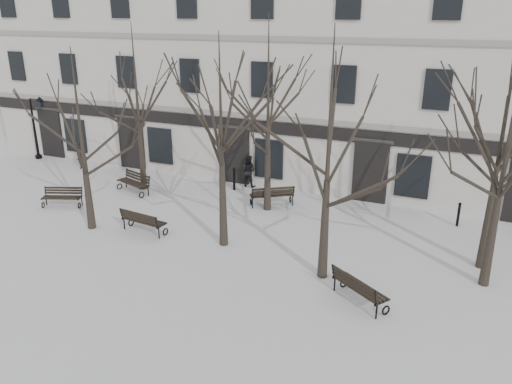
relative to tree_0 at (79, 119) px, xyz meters
The scene contains 19 objects.
ground 7.86m from the tree_0, ahead, with size 100.00×100.00×0.00m, color silver.
building 14.27m from the tree_0, 63.29° to the left, with size 40.40×10.20×11.40m.
tree_0 is the anchor object (origin of this frame).
tree_1 5.81m from the tree_0, ahead, with size 5.53×5.53×7.90m.
tree_2 9.95m from the tree_0, ahead, with size 5.73×5.73×8.18m.
tree_3 15.06m from the tree_0, ahead, with size 5.18×5.18×7.40m.
tree_4 5.05m from the tree_0, 100.52° to the left, with size 5.64×5.64×8.06m.
tree_5 7.66m from the tree_0, 39.32° to the left, with size 5.92×5.92×8.46m.
tree_6 15.14m from the tree_0, 10.78° to the left, with size 5.61×5.61×8.01m.
bench_0 5.19m from the tree_0, 154.03° to the left, with size 1.86×1.24×0.89m.
bench_1 4.64m from the tree_0, 11.29° to the left, with size 2.02×0.93×0.99m.
bench_2 12.16m from the tree_0, ahead, with size 1.99×1.67×0.99m.
bench_3 5.98m from the tree_0, 103.23° to the left, with size 2.07×1.29×0.99m.
bench_4 8.93m from the tree_0, 41.81° to the left, with size 2.02×1.70×1.01m.
lamp_post 12.31m from the tree_0, 144.83° to the left, with size 1.19×0.44×3.80m.
bollard_a 8.39m from the tree_0, 62.93° to the left, with size 0.15×0.15×1.18m.
bollard_b 15.79m from the tree_0, 24.31° to the left, with size 0.14×0.14×1.06m.
pedestrian_a 9.99m from the tree_0, 133.79° to the left, with size 0.61×0.40×1.67m, color black.
pedestrian_b 9.47m from the tree_0, 62.79° to the left, with size 0.81×0.63×1.67m, color black.
Camera 1 is at (7.48, -14.45, 8.50)m, focal length 35.00 mm.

